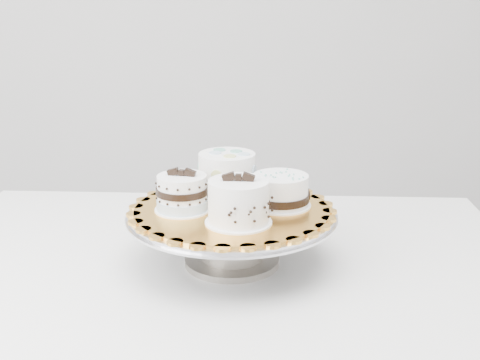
{
  "coord_description": "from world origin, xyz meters",
  "views": [
    {
      "loc": [
        0.02,
        -0.91,
        1.23
      ],
      "look_at": [
        0.18,
        0.12,
        0.91
      ],
      "focal_mm": 45.0,
      "sensor_mm": 36.0,
      "label": 1
    }
  ],
  "objects": [
    {
      "name": "cake_dots",
      "position": [
        0.17,
        0.2,
        0.9
      ],
      "size": [
        0.13,
        0.13,
        0.08
      ],
      "rotation": [
        0.0,
        0.0,
        0.21
      ],
      "color": "white",
      "rests_on": "cake_board"
    },
    {
      "name": "table",
      "position": [
        0.14,
        0.14,
        0.67
      ],
      "size": [
        1.31,
        1.01,
        0.75
      ],
      "rotation": [
        0.0,
        0.0,
        -0.21
      ],
      "color": "white",
      "rests_on": "floor"
    },
    {
      "name": "cake_swirl",
      "position": [
        0.16,
        0.04,
        0.9
      ],
      "size": [
        0.12,
        0.12,
        0.09
      ],
      "rotation": [
        0.0,
        0.0,
        -0.23
      ],
      "color": "white",
      "rests_on": "cake_board"
    },
    {
      "name": "cake_stand",
      "position": [
        0.16,
        0.12,
        0.82
      ],
      "size": [
        0.39,
        0.39,
        0.1
      ],
      "color": "gray",
      "rests_on": "table"
    },
    {
      "name": "cake_board",
      "position": [
        0.16,
        0.12,
        0.86
      ],
      "size": [
        0.39,
        0.39,
        0.01
      ],
      "primitive_type": "cylinder",
      "rotation": [
        0.0,
        0.0,
        0.09
      ],
      "color": "orange",
      "rests_on": "cake_stand"
    },
    {
      "name": "cake_ribbon",
      "position": [
        0.25,
        0.12,
        0.89
      ],
      "size": [
        0.12,
        0.12,
        0.06
      ],
      "rotation": [
        0.0,
        0.0,
        -0.18
      ],
      "color": "white",
      "rests_on": "cake_board"
    },
    {
      "name": "cake_banded",
      "position": [
        0.07,
        0.12,
        0.89
      ],
      "size": [
        0.11,
        0.11,
        0.08
      ],
      "rotation": [
        0.0,
        0.0,
        -0.36
      ],
      "color": "white",
      "rests_on": "cake_board"
    }
  ]
}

